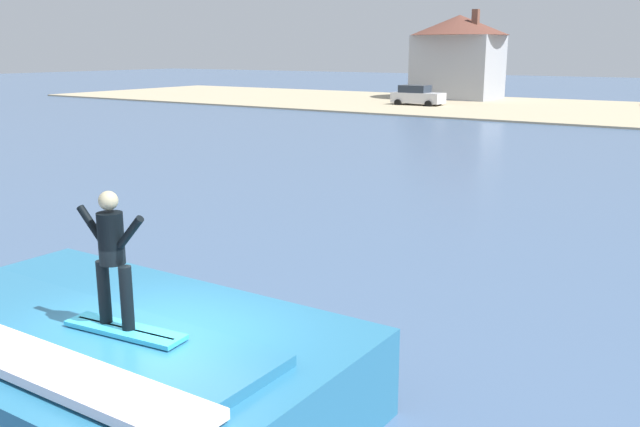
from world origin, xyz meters
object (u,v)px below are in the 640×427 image
(car_near_shore, at_px, (417,96))
(house_with_chimney, at_px, (458,52))
(surfer, at_px, (112,252))
(wave_crest, at_px, (102,365))
(surfboard, at_px, (125,330))

(car_near_shore, bearing_deg, house_with_chimney, 92.05)
(house_with_chimney, bearing_deg, car_near_shore, -87.95)
(surfer, bearing_deg, car_near_shore, 111.40)
(car_near_shore, bearing_deg, wave_crest, -69.16)
(wave_crest, xyz_separation_m, house_with_chimney, (-19.46, 60.06, 4.03))
(surfboard, bearing_deg, house_with_chimney, 108.56)
(surfer, bearing_deg, house_with_chimney, 108.45)
(wave_crest, xyz_separation_m, surfboard, (0.78, -0.22, 0.78))
(surfer, height_order, car_near_shore, surfer)
(surfboard, relative_size, surfer, 1.00)
(wave_crest, relative_size, car_near_shore, 1.54)
(surfboard, xyz_separation_m, car_near_shore, (-19.89, 50.43, -0.50))
(wave_crest, relative_size, surfboard, 4.00)
(wave_crest, height_order, surfer, surfer)
(wave_crest, distance_m, car_near_shore, 53.72)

